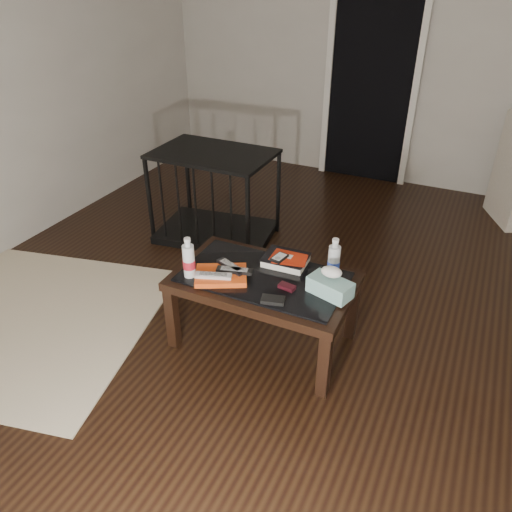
{
  "coord_description": "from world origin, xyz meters",
  "views": [
    {
      "loc": [
        0.71,
        -2.46,
        1.99
      ],
      "look_at": [
        -0.31,
        -0.3,
        0.55
      ],
      "focal_mm": 35.0,
      "sensor_mm": 36.0,
      "label": 1
    }
  ],
  "objects_px": {
    "pet_crate": "(215,210)",
    "textbook": "(286,260)",
    "water_bottle_right": "(334,258)",
    "tissue_box": "(330,287)",
    "coffee_table": "(264,285)",
    "water_bottle_left": "(189,257)"
  },
  "relations": [
    {
      "from": "textbook",
      "to": "water_bottle_left",
      "type": "distance_m",
      "value": 0.56
    },
    {
      "from": "water_bottle_right",
      "to": "tissue_box",
      "type": "distance_m",
      "value": 0.19
    },
    {
      "from": "tissue_box",
      "to": "coffee_table",
      "type": "bearing_deg",
      "value": -164.79
    },
    {
      "from": "coffee_table",
      "to": "water_bottle_left",
      "type": "height_order",
      "value": "water_bottle_left"
    },
    {
      "from": "pet_crate",
      "to": "water_bottle_left",
      "type": "height_order",
      "value": "pet_crate"
    },
    {
      "from": "tissue_box",
      "to": "pet_crate",
      "type": "bearing_deg",
      "value": 157.65
    },
    {
      "from": "coffee_table",
      "to": "water_bottle_left",
      "type": "distance_m",
      "value": 0.45
    },
    {
      "from": "coffee_table",
      "to": "pet_crate",
      "type": "height_order",
      "value": "pet_crate"
    },
    {
      "from": "tissue_box",
      "to": "water_bottle_right",
      "type": "bearing_deg",
      "value": 119.73
    },
    {
      "from": "textbook",
      "to": "tissue_box",
      "type": "relative_size",
      "value": 1.09
    },
    {
      "from": "water_bottle_left",
      "to": "water_bottle_right",
      "type": "relative_size",
      "value": 1.0
    },
    {
      "from": "textbook",
      "to": "tissue_box",
      "type": "distance_m",
      "value": 0.38
    },
    {
      "from": "pet_crate",
      "to": "tissue_box",
      "type": "xyz_separation_m",
      "value": [
        1.29,
        -1.05,
        0.28
      ]
    },
    {
      "from": "water_bottle_left",
      "to": "pet_crate",
      "type": "bearing_deg",
      "value": 113.59
    },
    {
      "from": "textbook",
      "to": "water_bottle_right",
      "type": "relative_size",
      "value": 1.05
    },
    {
      "from": "textbook",
      "to": "water_bottle_left",
      "type": "xyz_separation_m",
      "value": [
        -0.43,
        -0.35,
        0.1
      ]
    },
    {
      "from": "coffee_table",
      "to": "textbook",
      "type": "relative_size",
      "value": 4.0
    },
    {
      "from": "pet_crate",
      "to": "water_bottle_right",
      "type": "distance_m",
      "value": 1.57
    },
    {
      "from": "coffee_table",
      "to": "water_bottle_left",
      "type": "relative_size",
      "value": 4.2
    },
    {
      "from": "textbook",
      "to": "coffee_table",
      "type": "bearing_deg",
      "value": -111.1
    },
    {
      "from": "pet_crate",
      "to": "textbook",
      "type": "distance_m",
      "value": 1.31
    },
    {
      "from": "water_bottle_right",
      "to": "tissue_box",
      "type": "relative_size",
      "value": 1.03
    }
  ]
}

